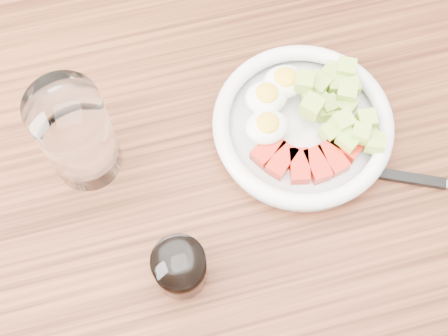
# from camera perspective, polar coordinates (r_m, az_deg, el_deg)

# --- Properties ---
(ground) EXTENTS (4.00, 4.00, 0.00)m
(ground) POSITION_cam_1_polar(r_m,az_deg,el_deg) (1.54, 0.46, -11.47)
(ground) COLOR brown
(ground) RESTS_ON ground
(dining_table) EXTENTS (1.50, 0.90, 0.77)m
(dining_table) POSITION_cam_1_polar(r_m,az_deg,el_deg) (0.89, 0.79, -3.57)
(dining_table) COLOR brown
(dining_table) RESTS_ON ground
(bowl) EXTENTS (0.23, 0.23, 0.06)m
(bowl) POSITION_cam_1_polar(r_m,az_deg,el_deg) (0.81, 7.28, 4.14)
(bowl) COLOR silver
(bowl) RESTS_ON dining_table
(fork) EXTENTS (0.19, 0.10, 0.01)m
(fork) POSITION_cam_1_polar(r_m,az_deg,el_deg) (0.83, 18.22, -1.17)
(fork) COLOR black
(fork) RESTS_ON dining_table
(water_glass) EXTENTS (0.09, 0.09, 0.15)m
(water_glass) POSITION_cam_1_polar(r_m,az_deg,el_deg) (0.76, -13.35, 2.94)
(water_glass) COLOR white
(water_glass) RESTS_ON dining_table
(coffee_glass) EXTENTS (0.06, 0.06, 0.07)m
(coffee_glass) POSITION_cam_1_polar(r_m,az_deg,el_deg) (0.73, -4.04, -9.11)
(coffee_glass) COLOR white
(coffee_glass) RESTS_ON dining_table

